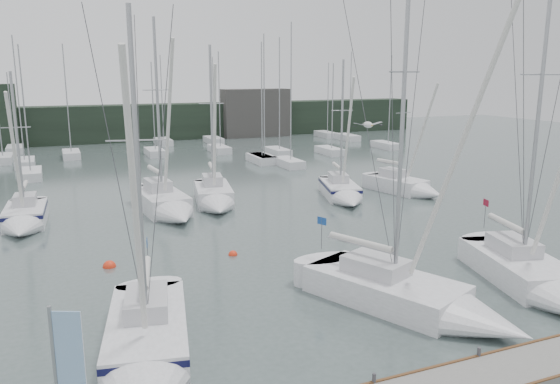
{
  "coord_description": "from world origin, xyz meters",
  "views": [
    {
      "loc": [
        -10.29,
        -16.49,
        9.48
      ],
      "look_at": [
        -1.24,
        5.0,
        4.33
      ],
      "focal_mm": 35.0,
      "sensor_mm": 36.0,
      "label": 1
    }
  ],
  "objects_px": {
    "sailboat_mid_c": "(215,199)",
    "sailboat_mid_d": "(343,193)",
    "sailboat_near_left": "(146,355)",
    "sailboat_mid_b": "(167,206)",
    "sailboat_mid_e": "(409,188)",
    "buoy_a": "(233,255)",
    "sailboat_mid_a": "(24,219)",
    "sailboat_near_right": "(541,282)",
    "buoy_c": "(109,267)",
    "sailboat_near_center": "(429,303)"
  },
  "relations": [
    {
      "from": "sailboat_near_right",
      "to": "buoy_a",
      "type": "height_order",
      "value": "sailboat_near_right"
    },
    {
      "from": "sailboat_near_left",
      "to": "buoy_c",
      "type": "height_order",
      "value": "sailboat_near_left"
    },
    {
      "from": "sailboat_near_center",
      "to": "sailboat_mid_d",
      "type": "relative_size",
      "value": 1.45
    },
    {
      "from": "sailboat_near_center",
      "to": "buoy_a",
      "type": "relative_size",
      "value": 33.61
    },
    {
      "from": "sailboat_mid_e",
      "to": "sailboat_mid_a",
      "type": "bearing_deg",
      "value": 164.39
    },
    {
      "from": "sailboat_mid_d",
      "to": "buoy_c",
      "type": "xyz_separation_m",
      "value": [
        -17.82,
        -8.19,
        -0.54
      ]
    },
    {
      "from": "sailboat_mid_c",
      "to": "sailboat_mid_d",
      "type": "bearing_deg",
      "value": 0.66
    },
    {
      "from": "sailboat_mid_c",
      "to": "sailboat_mid_d",
      "type": "xyz_separation_m",
      "value": [
        9.5,
        -1.69,
        -0.06
      ]
    },
    {
      "from": "sailboat_mid_e",
      "to": "sailboat_near_center",
      "type": "bearing_deg",
      "value": -137.04
    },
    {
      "from": "sailboat_near_center",
      "to": "sailboat_mid_d",
      "type": "distance_m",
      "value": 20.05
    },
    {
      "from": "sailboat_near_left",
      "to": "buoy_c",
      "type": "bearing_deg",
      "value": 101.61
    },
    {
      "from": "sailboat_mid_c",
      "to": "buoy_c",
      "type": "xyz_separation_m",
      "value": [
        -8.32,
        -9.87,
        -0.6
      ]
    },
    {
      "from": "sailboat_mid_c",
      "to": "buoy_a",
      "type": "height_order",
      "value": "sailboat_mid_c"
    },
    {
      "from": "sailboat_mid_a",
      "to": "sailboat_mid_c",
      "type": "relative_size",
      "value": 0.85
    },
    {
      "from": "buoy_c",
      "to": "sailboat_mid_b",
      "type": "bearing_deg",
      "value": 62.17
    },
    {
      "from": "sailboat_near_left",
      "to": "buoy_a",
      "type": "xyz_separation_m",
      "value": [
        6.12,
        9.81,
        -0.54
      ]
    },
    {
      "from": "sailboat_mid_a",
      "to": "sailboat_mid_c",
      "type": "xyz_separation_m",
      "value": [
        12.43,
        0.71,
        0.03
      ]
    },
    {
      "from": "sailboat_near_left",
      "to": "sailboat_near_center",
      "type": "bearing_deg",
      "value": 9.78
    },
    {
      "from": "sailboat_near_center",
      "to": "sailboat_near_right",
      "type": "distance_m",
      "value": 5.85
    },
    {
      "from": "sailboat_mid_e",
      "to": "buoy_c",
      "type": "xyz_separation_m",
      "value": [
        -23.65,
        -7.94,
        -0.53
      ]
    },
    {
      "from": "buoy_a",
      "to": "sailboat_mid_b",
      "type": "bearing_deg",
      "value": 99.01
    },
    {
      "from": "sailboat_near_center",
      "to": "buoy_a",
      "type": "bearing_deg",
      "value": 92.21
    },
    {
      "from": "sailboat_mid_a",
      "to": "buoy_a",
      "type": "bearing_deg",
      "value": -40.11
    },
    {
      "from": "sailboat_mid_a",
      "to": "sailboat_near_center",
      "type": "bearing_deg",
      "value": -49.13
    },
    {
      "from": "sailboat_mid_a",
      "to": "sailboat_mid_c",
      "type": "distance_m",
      "value": 12.45
    },
    {
      "from": "sailboat_near_left",
      "to": "sailboat_mid_b",
      "type": "xyz_separation_m",
      "value": [
        4.6,
        19.39,
        0.08
      ]
    },
    {
      "from": "sailboat_mid_b",
      "to": "sailboat_near_right",
      "type": "bearing_deg",
      "value": -63.14
    },
    {
      "from": "sailboat_mid_b",
      "to": "sailboat_mid_c",
      "type": "relative_size",
      "value": 1.14
    },
    {
      "from": "sailboat_mid_e",
      "to": "buoy_c",
      "type": "bearing_deg",
      "value": -174.53
    },
    {
      "from": "sailboat_near_center",
      "to": "sailboat_mid_d",
      "type": "height_order",
      "value": "sailboat_near_center"
    },
    {
      "from": "sailboat_near_center",
      "to": "sailboat_mid_b",
      "type": "relative_size",
      "value": 1.17
    },
    {
      "from": "sailboat_near_center",
      "to": "sailboat_mid_a",
      "type": "relative_size",
      "value": 1.57
    },
    {
      "from": "sailboat_mid_b",
      "to": "sailboat_mid_c",
      "type": "bearing_deg",
      "value": 9.89
    },
    {
      "from": "buoy_a",
      "to": "buoy_c",
      "type": "xyz_separation_m",
      "value": [
        -6.23,
        0.66,
        0.0
      ]
    },
    {
      "from": "sailboat_mid_d",
      "to": "sailboat_mid_e",
      "type": "height_order",
      "value": "sailboat_mid_d"
    },
    {
      "from": "sailboat_near_right",
      "to": "buoy_c",
      "type": "relative_size",
      "value": 24.47
    },
    {
      "from": "sailboat_near_left",
      "to": "sailboat_mid_e",
      "type": "relative_size",
      "value": 1.18
    },
    {
      "from": "buoy_c",
      "to": "sailboat_mid_c",
      "type": "bearing_deg",
      "value": 49.87
    },
    {
      "from": "sailboat_mid_e",
      "to": "sailboat_mid_d",
      "type": "bearing_deg",
      "value": 164.52
    },
    {
      "from": "sailboat_near_left",
      "to": "sailboat_near_center",
      "type": "relative_size",
      "value": 0.77
    },
    {
      "from": "sailboat_near_right",
      "to": "sailboat_mid_e",
      "type": "height_order",
      "value": "sailboat_near_right"
    },
    {
      "from": "sailboat_near_right",
      "to": "buoy_c",
      "type": "xyz_separation_m",
      "value": [
        -16.95,
        10.84,
        -0.56
      ]
    },
    {
      "from": "sailboat_near_center",
      "to": "sailboat_mid_e",
      "type": "height_order",
      "value": "sailboat_near_center"
    },
    {
      "from": "sailboat_near_right",
      "to": "sailboat_mid_b",
      "type": "xyz_separation_m",
      "value": [
        -12.24,
        19.76,
        0.07
      ]
    },
    {
      "from": "sailboat_near_center",
      "to": "sailboat_mid_e",
      "type": "bearing_deg",
      "value": 32.38
    },
    {
      "from": "sailboat_near_left",
      "to": "sailboat_mid_a",
      "type": "relative_size",
      "value": 1.21
    },
    {
      "from": "sailboat_near_center",
      "to": "sailboat_near_right",
      "type": "relative_size",
      "value": 1.02
    },
    {
      "from": "sailboat_mid_d",
      "to": "sailboat_mid_e",
      "type": "relative_size",
      "value": 1.05
    },
    {
      "from": "sailboat_near_right",
      "to": "sailboat_mid_a",
      "type": "height_order",
      "value": "sailboat_near_right"
    },
    {
      "from": "sailboat_mid_b",
      "to": "sailboat_mid_e",
      "type": "xyz_separation_m",
      "value": [
        18.95,
        -0.98,
        -0.09
      ]
    }
  ]
}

